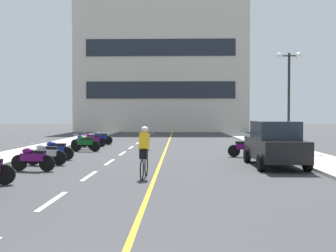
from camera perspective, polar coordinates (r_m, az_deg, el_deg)
ground_plane at (r=24.69m, az=-0.88°, el=-3.25°), size 140.00×140.00×0.00m
curb_left at (r=28.86m, az=-15.07°, el=-2.49°), size 2.40×72.00×0.12m
curb_right at (r=28.33m, az=14.11°, el=-2.55°), size 2.40×72.00×0.12m
lane_dash_1 at (r=10.27m, az=-16.02°, el=-10.11°), size 0.14×2.20×0.01m
lane_dash_2 at (r=14.07m, az=-11.06°, el=-6.91°), size 0.14×2.20×0.01m
lane_dash_3 at (r=17.96m, az=-8.26°, el=-5.06°), size 0.14×2.20×0.01m
lane_dash_4 at (r=21.89m, az=-6.47°, el=-3.86°), size 0.14×2.20×0.01m
lane_dash_5 at (r=25.85m, az=-5.23°, el=-3.03°), size 0.14×2.20×0.01m
lane_dash_6 at (r=29.81m, az=-4.32°, el=-2.42°), size 0.14×2.20×0.01m
lane_dash_7 at (r=33.78m, az=-3.62°, el=-1.95°), size 0.14×2.20×0.01m
lane_dash_8 at (r=37.76m, az=-3.07°, el=-1.58°), size 0.14×2.20×0.01m
lane_dash_9 at (r=41.74m, az=-2.63°, el=-1.28°), size 0.14×2.20×0.01m
lane_dash_10 at (r=45.73m, az=-2.26°, el=-1.03°), size 0.14×2.20×0.01m
lane_dash_11 at (r=49.72m, az=-1.95°, el=-0.82°), size 0.14×2.20×0.01m
centre_line_yellow at (r=27.67m, az=-0.10°, el=-2.72°), size 0.12×66.00×0.01m
office_building at (r=52.85m, az=-0.88°, el=8.54°), size 21.40×7.78×16.99m
street_lamp_mid at (r=24.14m, az=16.74°, el=6.34°), size 1.46×0.36×5.51m
parked_car_near at (r=16.72m, az=14.86°, el=-2.45°), size 1.97×4.22×1.82m
motorcycle_3 at (r=15.70m, az=-18.59°, el=-4.36°), size 1.70×0.60×0.92m
motorcycle_4 at (r=17.36m, az=-16.89°, el=-3.78°), size 1.70×0.60×0.92m
motorcycle_5 at (r=19.24m, az=-15.66°, el=-3.26°), size 1.70×0.60×0.92m
motorcycle_6 at (r=20.23m, az=10.89°, el=-2.99°), size 1.70×0.60×0.92m
motorcycle_7 at (r=23.32m, az=-11.61°, el=-2.40°), size 1.70×0.60×0.92m
motorcycle_8 at (r=24.83m, az=-11.84°, el=-2.16°), size 1.68×0.66×0.92m
motorcycle_9 at (r=26.54m, az=-10.62°, el=-1.92°), size 1.66×0.75×0.92m
motorcycle_10 at (r=28.35m, az=-9.59°, el=-1.69°), size 1.67×0.69×0.92m
cyclist_rider at (r=13.27m, az=-3.40°, el=-3.55°), size 0.42×1.77×1.71m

